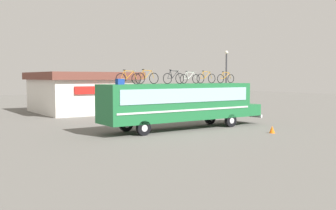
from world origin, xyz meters
TOP-DOWN VIEW (x-y plane):
  - ground_plane at (0.00, 0.00)m, footprint 120.00×120.00m
  - bus at (0.23, 0.00)m, footprint 12.61×2.59m
  - luggage_bag_1 at (-4.63, -0.32)m, footprint 0.45×0.36m
  - rooftop_bicycle_1 at (-3.98, -0.23)m, footprint 1.78×0.44m
  - rooftop_bicycle_2 at (-2.31, 0.33)m, footprint 1.79×0.44m
  - rooftop_bicycle_3 at (-0.64, -0.32)m, footprint 1.71×0.44m
  - rooftop_bicycle_4 at (1.01, 0.06)m, footprint 1.73×0.44m
  - rooftop_bicycle_5 at (2.68, 0.29)m, footprint 1.75×0.44m
  - rooftop_bicycle_6 at (4.38, 0.07)m, footprint 1.68×0.44m
  - roadside_building at (-0.37, 16.35)m, footprint 9.22×10.01m
  - traffic_cone at (3.84, -4.87)m, footprint 0.37×0.37m
  - street_lamp at (8.70, 4.63)m, footprint 0.31×0.31m

SIDE VIEW (x-z plane):
  - ground_plane at x=0.00m, z-range 0.00..0.00m
  - traffic_cone at x=3.84m, z-range 0.00..0.47m
  - bus at x=0.23m, z-range 0.29..3.41m
  - roadside_building at x=-0.37m, z-range 0.05..4.09m
  - luggage_bag_1 at x=-4.63m, z-range 3.12..3.47m
  - street_lamp at x=8.70m, z-range 0.49..6.43m
  - rooftop_bicycle_4 at x=1.01m, z-range 3.05..3.92m
  - rooftop_bicycle_6 at x=4.38m, z-range 3.05..3.92m
  - rooftop_bicycle_1 at x=-3.98m, z-range 3.04..3.95m
  - rooftop_bicycle_5 at x=2.68m, z-range 3.04..3.96m
  - rooftop_bicycle_3 at x=-0.64m, z-range 3.04..3.98m
  - rooftop_bicycle_2 at x=-2.31m, z-range 3.04..4.00m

